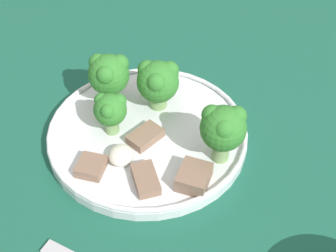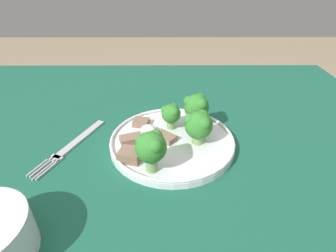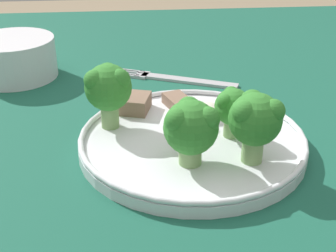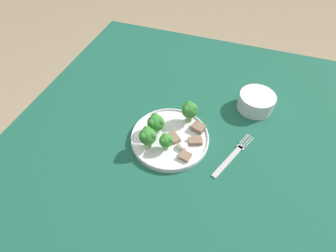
# 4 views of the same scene
# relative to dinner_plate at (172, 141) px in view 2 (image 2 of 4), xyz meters

# --- Properties ---
(table) EXTENTS (1.11, 1.07, 0.74)m
(table) POSITION_rel_dinner_plate_xyz_m (0.05, 0.07, -0.11)
(table) COLOR #195642
(table) RESTS_ON ground_plane
(dinner_plate) EXTENTS (0.24, 0.24, 0.02)m
(dinner_plate) POSITION_rel_dinner_plate_xyz_m (0.00, 0.00, 0.00)
(dinner_plate) COLOR white
(dinner_plate) RESTS_ON table
(fork) EXTENTS (0.09, 0.19, 0.00)m
(fork) POSITION_rel_dinner_plate_xyz_m (0.19, 0.00, -0.01)
(fork) COLOR #B2B2B7
(fork) RESTS_ON table
(broccoli_floret_near_rim_left) EXTENTS (0.05, 0.05, 0.06)m
(broccoli_floret_near_rim_left) POSITION_rel_dinner_plate_xyz_m (-0.05, 0.01, 0.04)
(broccoli_floret_near_rim_left) COLOR #7FA866
(broccoli_floret_near_rim_left) RESTS_ON dinner_plate
(broccoli_floret_center_left) EXTENTS (0.05, 0.05, 0.07)m
(broccoli_floret_center_left) POSITION_rel_dinner_plate_xyz_m (0.03, 0.09, 0.05)
(broccoli_floret_center_left) COLOR #7FA866
(broccoli_floret_center_left) RESTS_ON dinner_plate
(broccoli_floret_back_left) EXTENTS (0.04, 0.04, 0.05)m
(broccoli_floret_back_left) POSITION_rel_dinner_plate_xyz_m (0.00, -0.04, 0.04)
(broccoli_floret_back_left) COLOR #7FA866
(broccoli_floret_back_left) RESTS_ON dinner_plate
(broccoli_floret_front_left) EXTENTS (0.05, 0.05, 0.07)m
(broccoli_floret_front_left) POSITION_rel_dinner_plate_xyz_m (-0.05, -0.05, 0.05)
(broccoli_floret_front_left) COLOR #7FA866
(broccoli_floret_front_left) RESTS_ON dinner_plate
(meat_slice_front_slice) EXTENTS (0.05, 0.04, 0.01)m
(meat_slice_front_slice) POSITION_rel_dinner_plate_xyz_m (0.08, 0.01, 0.01)
(meat_slice_front_slice) COLOR #846651
(meat_slice_front_slice) RESTS_ON dinner_plate
(meat_slice_middle_slice) EXTENTS (0.05, 0.05, 0.01)m
(meat_slice_middle_slice) POSITION_rel_dinner_plate_xyz_m (0.01, -0.00, 0.01)
(meat_slice_middle_slice) COLOR #846651
(meat_slice_middle_slice) RESTS_ON dinner_plate
(meat_slice_rear_slice) EXTENTS (0.04, 0.03, 0.01)m
(meat_slice_rear_slice) POSITION_rel_dinner_plate_xyz_m (0.06, -0.06, 0.01)
(meat_slice_rear_slice) COLOR #846651
(meat_slice_rear_slice) RESTS_ON dinner_plate
(meat_slice_edge_slice) EXTENTS (0.04, 0.04, 0.02)m
(meat_slice_edge_slice) POSITION_rel_dinner_plate_xyz_m (0.07, 0.06, 0.01)
(meat_slice_edge_slice) COLOR #846651
(meat_slice_edge_slice) RESTS_ON dinner_plate
(sauce_dollop) EXTENTS (0.03, 0.03, 0.02)m
(sauce_dollop) POSITION_rel_dinner_plate_xyz_m (0.04, -0.02, 0.01)
(sauce_dollop) COLOR silver
(sauce_dollop) RESTS_ON dinner_plate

